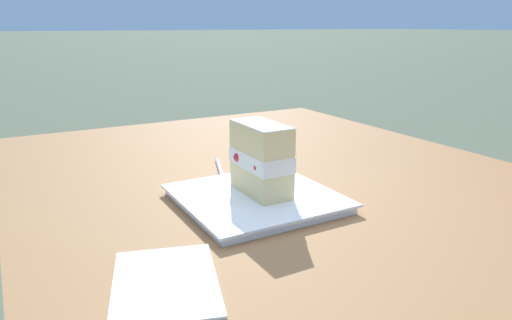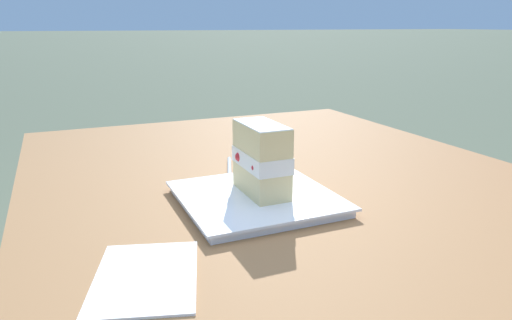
# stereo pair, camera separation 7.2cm
# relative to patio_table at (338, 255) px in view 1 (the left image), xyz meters

# --- Properties ---
(patio_table) EXTENTS (1.57, 0.94, 0.69)m
(patio_table) POSITION_rel_patio_table_xyz_m (0.00, 0.00, 0.00)
(patio_table) COLOR olive
(patio_table) RESTS_ON ground
(dessert_plate) EXTENTS (0.24, 0.24, 0.02)m
(dessert_plate) POSITION_rel_patio_table_xyz_m (-0.08, -0.11, 0.09)
(dessert_plate) COLOR white
(dessert_plate) RESTS_ON patio_table
(cake_slice) EXTENTS (0.11, 0.06, 0.11)m
(cake_slice) POSITION_rel_patio_table_xyz_m (-0.09, -0.09, 0.15)
(cake_slice) COLOR #EAD18C
(cake_slice) RESTS_ON dessert_plate
(dessert_fork) EXTENTS (0.17, 0.07, 0.01)m
(dessert_fork) POSITION_rel_patio_table_xyz_m (-0.24, -0.09, 0.08)
(dessert_fork) COLOR silver
(dessert_fork) RESTS_ON patio_table
(paper_napkin) EXTENTS (0.18, 0.16, 0.00)m
(paper_napkin) POSITION_rel_patio_table_xyz_m (0.08, -0.31, 0.08)
(paper_napkin) COLOR white
(paper_napkin) RESTS_ON patio_table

